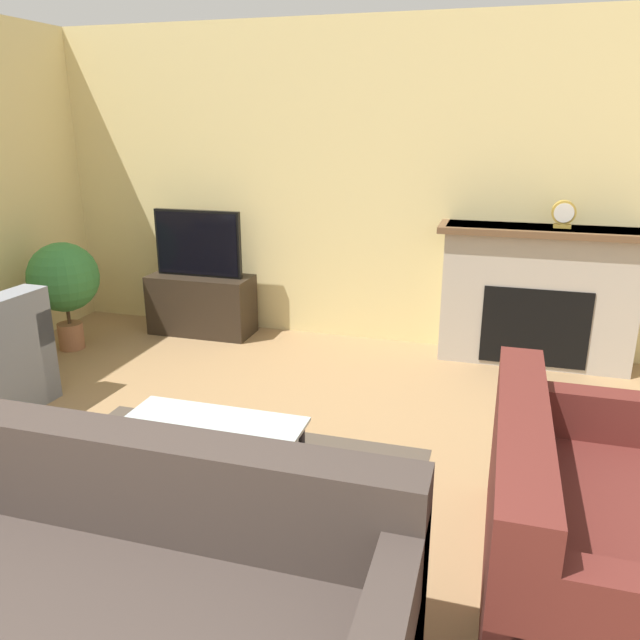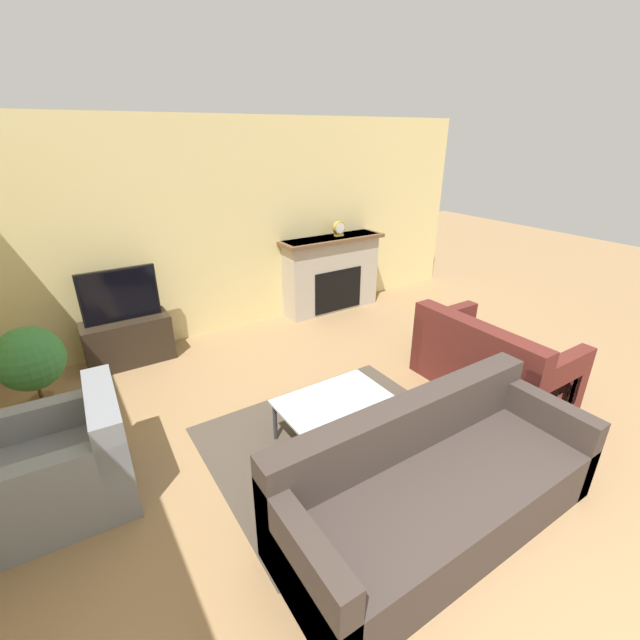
{
  "view_description": "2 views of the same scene",
  "coord_description": "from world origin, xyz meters",
  "px_view_note": "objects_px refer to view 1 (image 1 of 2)",
  "views": [
    {
      "loc": [
        1.38,
        -0.33,
        1.92
      ],
      "look_at": [
        0.48,
        2.75,
        0.87
      ],
      "focal_mm": 35.0,
      "sensor_mm": 36.0,
      "label": 1
    },
    {
      "loc": [
        -1.76,
        -0.29,
        2.51
      ],
      "look_at": [
        0.36,
        3.0,
        0.78
      ],
      "focal_mm": 24.0,
      "sensor_mm": 36.0,
      "label": 2
    }
  ],
  "objects_px": {
    "couch_sectional": "(86,604)",
    "coffee_table": "(203,439)",
    "tv": "(198,244)",
    "mantel_clock": "(564,214)",
    "potted_plant": "(64,280)",
    "couch_loveseat": "(588,539)"
  },
  "relations": [
    {
      "from": "couch_sectional",
      "to": "coffee_table",
      "type": "relative_size",
      "value": 2.38
    },
    {
      "from": "tv",
      "to": "mantel_clock",
      "type": "bearing_deg",
      "value": 1.84
    },
    {
      "from": "mantel_clock",
      "to": "potted_plant",
      "type": "bearing_deg",
      "value": -168.57
    },
    {
      "from": "couch_sectional",
      "to": "potted_plant",
      "type": "distance_m",
      "value": 3.6
    },
    {
      "from": "coffee_table",
      "to": "tv",
      "type": "bearing_deg",
      "value": 116.73
    },
    {
      "from": "coffee_table",
      "to": "potted_plant",
      "type": "bearing_deg",
      "value": 140.88
    },
    {
      "from": "tv",
      "to": "potted_plant",
      "type": "xyz_separation_m",
      "value": [
        -0.91,
        -0.7,
        -0.23
      ]
    },
    {
      "from": "tv",
      "to": "mantel_clock",
      "type": "distance_m",
      "value": 3.07
    },
    {
      "from": "tv",
      "to": "coffee_table",
      "type": "relative_size",
      "value": 0.85
    },
    {
      "from": "tv",
      "to": "potted_plant",
      "type": "height_order",
      "value": "tv"
    },
    {
      "from": "couch_loveseat",
      "to": "potted_plant",
      "type": "bearing_deg",
      "value": 63.76
    },
    {
      "from": "couch_loveseat",
      "to": "potted_plant",
      "type": "xyz_separation_m",
      "value": [
        -3.95,
        1.95,
        0.32
      ]
    },
    {
      "from": "couch_sectional",
      "to": "potted_plant",
      "type": "bearing_deg",
      "value": 128.17
    },
    {
      "from": "couch_loveseat",
      "to": "coffee_table",
      "type": "relative_size",
      "value": 1.54
    },
    {
      "from": "potted_plant",
      "to": "couch_sectional",
      "type": "bearing_deg",
      "value": -51.83
    },
    {
      "from": "coffee_table",
      "to": "mantel_clock",
      "type": "height_order",
      "value": "mantel_clock"
    },
    {
      "from": "couch_sectional",
      "to": "mantel_clock",
      "type": "bearing_deg",
      "value": 64.32
    },
    {
      "from": "coffee_table",
      "to": "mantel_clock",
      "type": "relative_size",
      "value": 4.62
    },
    {
      "from": "tv",
      "to": "coffee_table",
      "type": "bearing_deg",
      "value": -63.27
    },
    {
      "from": "tv",
      "to": "mantel_clock",
      "type": "relative_size",
      "value": 3.91
    },
    {
      "from": "tv",
      "to": "couch_sectional",
      "type": "bearing_deg",
      "value": -69.63
    },
    {
      "from": "couch_sectional",
      "to": "coffee_table",
      "type": "distance_m",
      "value": 1.08
    }
  ]
}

